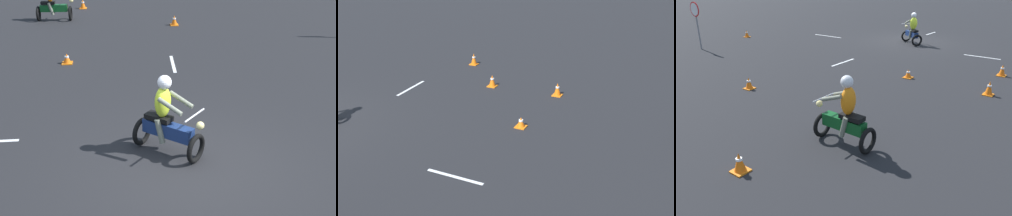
% 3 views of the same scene
% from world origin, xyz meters
% --- Properties ---
extents(ground_plane, '(120.00, 120.00, 0.00)m').
position_xyz_m(ground_plane, '(0.00, 0.00, 0.00)').
color(ground_plane, black).
extents(motorcycle_rider_foreground, '(1.47, 1.35, 1.66)m').
position_xyz_m(motorcycle_rider_foreground, '(-0.41, 0.61, 0.73)').
color(motorcycle_rider_foreground, black).
rests_on(motorcycle_rider_foreground, ground).
extents(motorcycle_rider_background, '(1.52, 0.70, 1.66)m').
position_xyz_m(motorcycle_rider_background, '(-4.07, 11.77, 0.73)').
color(motorcycle_rider_background, black).
rests_on(motorcycle_rider_background, ground).
extents(traffic_cone_mid_center, '(0.32, 0.32, 0.40)m').
position_xyz_m(traffic_cone_mid_center, '(0.79, 10.57, 0.19)').
color(traffic_cone_mid_center, orange).
rests_on(traffic_cone_mid_center, ground).
extents(traffic_cone_mid_left, '(0.32, 0.32, 0.32)m').
position_xyz_m(traffic_cone_mid_left, '(-2.99, 6.31, 0.15)').
color(traffic_cone_mid_left, orange).
rests_on(traffic_cone_mid_left, ground).
extents(traffic_cone_far_center, '(0.32, 0.32, 0.42)m').
position_xyz_m(traffic_cone_far_center, '(-3.04, 13.88, 0.20)').
color(traffic_cone_far_center, orange).
rests_on(traffic_cone_far_center, ground).
extents(lane_stripe_n, '(0.13, 1.56, 0.01)m').
position_xyz_m(lane_stripe_n, '(0.27, 5.96, 0.00)').
color(lane_stripe_n, silver).
rests_on(lane_stripe_n, ground).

